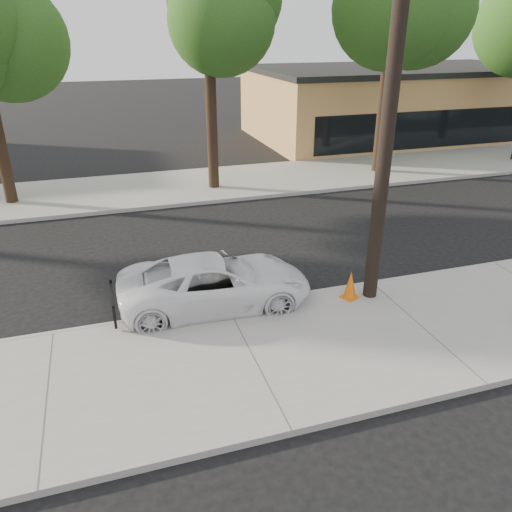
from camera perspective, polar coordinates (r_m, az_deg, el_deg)
name	(u,v)px	position (r m, az deg, el deg)	size (l,w,h in m)	color
ground	(208,274)	(14.18, -5.49, -2.03)	(120.00, 120.00, 0.00)	black
near_sidewalk	(253,359)	(10.57, -0.33, -11.70)	(90.00, 4.40, 0.15)	gray
far_sidewalk	(165,188)	(22.00, -10.35, 7.68)	(90.00, 5.00, 0.15)	gray
curb_near	(227,308)	(12.34, -3.38, -5.90)	(90.00, 0.12, 0.16)	#9E9B93
building_main	(399,103)	(34.20, 16.07, 16.43)	(18.00, 10.00, 4.00)	#B6844B
utility_pole	(389,111)	(11.61, 14.99, 15.73)	(1.40, 0.34, 9.00)	black
tree_c	(214,11)	(20.63, -4.78, 26.14)	(4.96, 4.80, 9.55)	black
tree_d	(397,27)	(24.02, 15.77, 23.87)	(4.50, 4.35, 8.75)	black
police_cruiser	(215,282)	(12.28, -4.67, -3.03)	(2.16, 4.69, 1.30)	white
traffic_cone	(350,285)	(12.66, 10.74, -3.28)	(0.49, 0.49, 0.72)	orange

